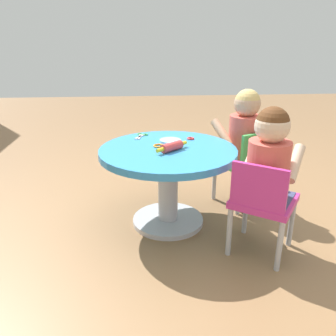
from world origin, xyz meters
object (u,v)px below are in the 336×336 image
at_px(craft_table, 168,169).
at_px(child_chair_right, 246,163).
at_px(child_chair_left, 262,202).
at_px(seated_child_right, 245,129).
at_px(seated_child_left, 269,158).
at_px(rolling_pin, 172,147).
at_px(craft_scissors, 141,135).

distance_m(craft_table, child_chair_right, 0.58).
xyz_separation_m(craft_table, child_chair_left, (-0.36, -0.45, -0.05)).
bearing_deg(child_chair_left, seated_child_right, -6.56).
height_order(craft_table, child_chair_left, child_chair_left).
relative_size(seated_child_left, child_chair_right, 0.95).
bearing_deg(child_chair_left, child_chair_right, -8.60).
bearing_deg(craft_table, rolling_pin, -157.73).
relative_size(craft_table, craft_scissors, 5.65).
distance_m(seated_child_left, craft_scissors, 0.88).
height_order(craft_table, child_chair_right, child_chair_right).
xyz_separation_m(craft_table, child_chair_right, (0.21, -0.54, -0.05)).
bearing_deg(child_chair_right, rolling_pin, 116.31).
bearing_deg(seated_child_right, child_chair_left, 173.44).
bearing_deg(rolling_pin, child_chair_right, -63.69).
xyz_separation_m(seated_child_left, craft_scissors, (0.62, 0.63, -0.04)).
bearing_deg(child_chair_right, child_chair_left, 171.40).
distance_m(child_chair_left, seated_child_left, 0.23).
distance_m(child_chair_right, seated_child_right, 0.23).
bearing_deg(craft_table, craft_scissors, 28.33).
height_order(craft_table, seated_child_right, seated_child_right).
relative_size(seated_child_right, craft_scissors, 3.59).
xyz_separation_m(seated_child_right, rolling_pin, (-0.30, 0.51, -0.02)).
bearing_deg(seated_child_left, craft_scissors, 45.70).
bearing_deg(rolling_pin, child_chair_left, -126.21).
relative_size(child_chair_left, child_chair_right, 1.00).
relative_size(child_chair_right, seated_child_right, 1.05).
height_order(craft_table, craft_scissors, craft_scissors).
xyz_separation_m(craft_table, seated_child_right, (0.25, -0.53, 0.17)).
xyz_separation_m(child_chair_left, child_chair_right, (0.58, -0.09, 0.00)).
bearing_deg(seated_child_right, rolling_pin, 120.21).
bearing_deg(seated_child_left, child_chair_left, 144.70).
xyz_separation_m(child_chair_right, craft_scissors, (0.07, 0.69, 0.19)).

